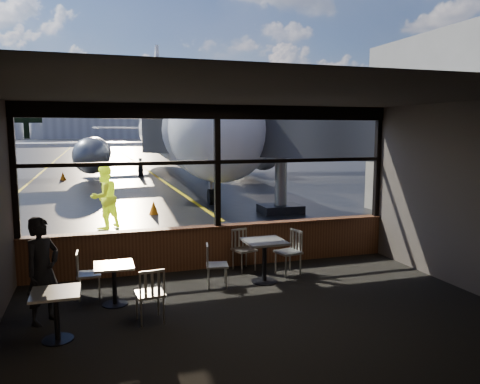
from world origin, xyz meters
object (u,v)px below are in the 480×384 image
cafe_table_near (264,261)px  chair_near_w (217,266)px  cafe_table_left (57,316)px  chair_mid_s (150,294)px  cafe_table_mid (114,285)px  ground_crew (104,197)px  passenger (43,271)px  chair_mid_w (89,275)px  cone_nose (154,208)px  airliner (176,91)px  chair_near_e (288,253)px  chair_near_n (244,250)px  cone_wing (63,176)px  jet_bridge (277,148)px

cafe_table_near → chair_near_w: size_ratio=1.00×
cafe_table_left → chair_mid_s: (1.33, 0.28, 0.08)m
cafe_table_near → cafe_table_mid: (-2.86, -0.36, -0.07)m
cafe_table_near → ground_crew: ground_crew is taller
cafe_table_left → passenger: passenger is taller
cafe_table_mid → chair_mid_w: bearing=130.0°
cafe_table_left → cone_nose: size_ratio=1.51×
airliner → chair_near_w: size_ratio=42.53×
chair_near_e → chair_near_n: size_ratio=1.06×
cafe_table_left → chair_near_w: bearing=29.1°
passenger → cafe_table_left: bearing=-120.2°
cafe_table_near → passenger: size_ratio=0.51×
chair_near_e → cafe_table_near: bearing=104.2°
chair_mid_s → cone_nose: chair_mid_s is taller
airliner → chair_mid_s: airliner is taller
cone_wing → chair_near_n: bearing=-77.4°
chair_mid_w → cone_wing: 21.70m
cafe_table_left → chair_mid_s: size_ratio=0.81×
chair_near_e → airliner: bearing=-16.2°
cafe_table_near → chair_near_n: (-0.13, 0.88, 0.02)m
jet_bridge → cone_nose: (-4.09, 1.52, -2.13)m
cafe_table_mid → passenger: bearing=-158.0°
airliner → chair_mid_w: (-5.46, -21.82, -5.07)m
chair_near_e → chair_near_w: bearing=89.1°
ground_crew → cone_nose: bearing=-168.8°
jet_bridge → cafe_table_left: size_ratio=15.02×
chair_mid_s → chair_mid_w: 1.65m
chair_near_w → cone_wing: chair_near_w is taller
jet_bridge → chair_near_w: jet_bridge is taller
jet_bridge → chair_mid_w: bearing=-133.3°
chair_near_w → passenger: size_ratio=0.51×
airliner → passenger: 24.01m
cafe_table_near → cone_nose: size_ratio=1.77×
cone_nose → jet_bridge: bearing=-20.4°
chair_near_e → chair_mid_w: chair_near_e is taller
cafe_table_near → cafe_table_mid: size_ratio=1.19×
jet_bridge → chair_mid_w: jet_bridge is taller
airliner → chair_near_w: bearing=-94.6°
airliner → chair_near_e: bearing=-90.5°
passenger → airliner: bearing=27.7°
passenger → cafe_table_mid: bearing=-25.3°
cafe_table_near → passenger: passenger is taller
cone_wing → chair_mid_s: bearing=-84.0°
chair_near_n → airliner: bearing=-112.1°
airliner → cone_wing: airliner is taller
cafe_table_near → ground_crew: size_ratio=0.44×
jet_bridge → chair_near_e: size_ratio=11.55×
cafe_table_mid → cafe_table_left: (-0.84, -1.17, 0.01)m
chair_near_n → ground_crew: size_ratio=0.46×
chair_near_n → passenger: bearing=7.9°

